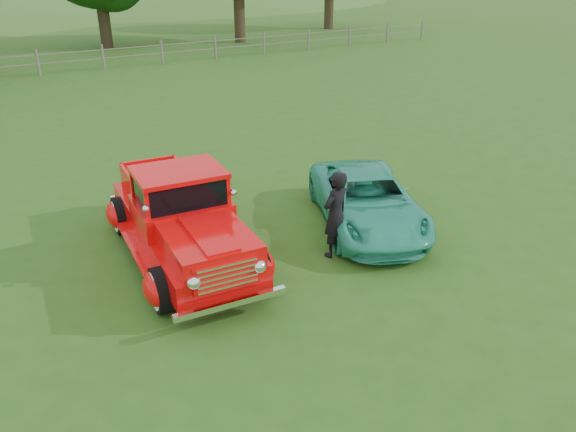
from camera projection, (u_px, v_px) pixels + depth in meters
ground at (270, 301)px, 9.25m from camera, size 140.00×140.00×0.00m
fence_line at (38, 63)px, 26.06m from camera, size 48.00×0.12×1.20m
red_pickup at (182, 219)px, 10.25m from camera, size 2.50×5.10×1.78m
teal_sedan at (367, 200)px, 11.62m from camera, size 3.31×4.45×1.12m
man at (335, 215)px, 10.34m from camera, size 0.69×0.54×1.67m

